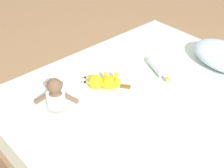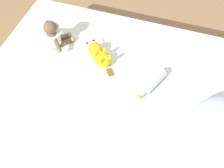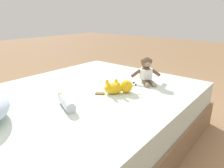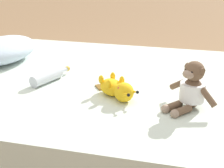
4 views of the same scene
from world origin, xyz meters
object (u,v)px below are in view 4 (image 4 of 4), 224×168
at_px(bed, 97,111).
at_px(plush_yellow_creature, 117,89).
at_px(pillow, 4,50).
at_px(glass_bottle, 48,77).
at_px(plush_monkey, 191,89).

distance_m(bed, plush_yellow_creature, 0.39).
bearing_deg(plush_yellow_creature, pillow, 66.27).
bearing_deg(plush_yellow_creature, bed, 37.46).
relative_size(pillow, plush_yellow_creature, 2.02).
bearing_deg(glass_bottle, pillow, 57.87).
xyz_separation_m(bed, plush_yellow_creature, (-0.23, -0.18, 0.27)).
distance_m(plush_monkey, plush_yellow_creature, 0.37).
height_order(pillow, glass_bottle, pillow).
height_order(bed, glass_bottle, glass_bottle).
bearing_deg(pillow, glass_bottle, -122.13).
bearing_deg(plush_yellow_creature, plush_monkey, -94.33).
relative_size(plush_yellow_creature, glass_bottle, 1.01).
relative_size(bed, glass_bottle, 6.87).
relative_size(pillow, glass_bottle, 2.03).
distance_m(plush_monkey, glass_bottle, 0.82).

